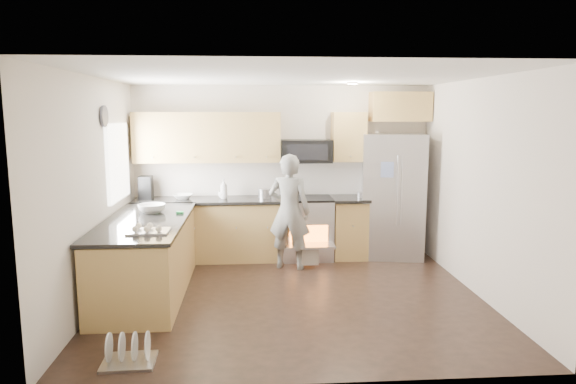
{
  "coord_description": "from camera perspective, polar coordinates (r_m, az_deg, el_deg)",
  "views": [
    {
      "loc": [
        -0.46,
        -5.88,
        2.19
      ],
      "look_at": [
        -0.01,
        0.5,
        1.2
      ],
      "focal_mm": 32.0,
      "sensor_mm": 36.0,
      "label": 1
    }
  ],
  "objects": [
    {
      "name": "person",
      "position": [
        7.2,
        0.14,
        -2.2
      ],
      "size": [
        0.68,
        0.55,
        1.63
      ],
      "primitive_type": "imported",
      "rotation": [
        0.0,
        0.0,
        2.84
      ],
      "color": "gray",
      "rests_on": "ground"
    },
    {
      "name": "ground",
      "position": [
        6.29,
        0.46,
        -11.59
      ],
      "size": [
        4.5,
        4.5,
        0.0
      ],
      "primitive_type": "plane",
      "color": "black",
      "rests_on": "ground"
    },
    {
      "name": "back_cabinet_run",
      "position": [
        7.72,
        -4.89,
        -0.37
      ],
      "size": [
        4.45,
        0.64,
        2.5
      ],
      "color": "#B68849",
      "rests_on": "ground"
    },
    {
      "name": "dish_rack",
      "position": [
        4.95,
        -17.28,
        -16.91
      ],
      "size": [
        0.47,
        0.38,
        0.28
      ],
      "rotation": [
        0.0,
        0.0,
        0.04
      ],
      "color": "#B7B7BC",
      "rests_on": "ground"
    },
    {
      "name": "stove_range",
      "position": [
        7.76,
        2.07,
        -2.46
      ],
      "size": [
        0.76,
        0.97,
        1.79
      ],
      "color": "#B7B7BC",
      "rests_on": "ground"
    },
    {
      "name": "refrigerator",
      "position": [
        7.97,
        11.49,
        -0.41
      ],
      "size": [
        1.03,
        0.86,
        1.88
      ],
      "rotation": [
        0.0,
        0.0,
        -0.17
      ],
      "color": "#B7B7BC",
      "rests_on": "ground"
    },
    {
      "name": "room_shell",
      "position": [
        5.93,
        0.11,
        3.8
      ],
      "size": [
        4.54,
        4.04,
        2.62
      ],
      "color": "beige",
      "rests_on": "ground"
    },
    {
      "name": "peninsula",
      "position": [
        6.49,
        -15.41,
        -6.95
      ],
      "size": [
        0.96,
        2.36,
        1.03
      ],
      "color": "#B68849",
      "rests_on": "ground"
    }
  ]
}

